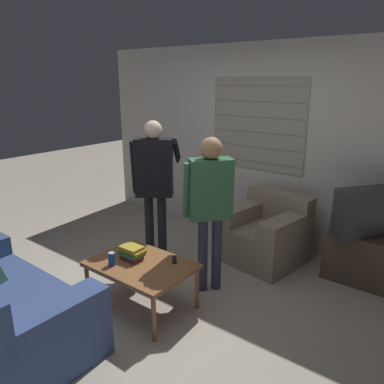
{
  "coord_description": "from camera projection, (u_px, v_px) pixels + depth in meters",
  "views": [
    {
      "loc": [
        2.26,
        -2.36,
        2.1
      ],
      "look_at": [
        0.04,
        0.53,
        1.0
      ],
      "focal_mm": 35.0,
      "sensor_mm": 36.0,
      "label": 1
    }
  ],
  "objects": [
    {
      "name": "person_left_standing",
      "position": [
        154.0,
        177.0,
        4.14
      ],
      "size": [
        0.51,
        0.81,
        1.68
      ],
      "rotation": [
        0.0,
        0.0,
        0.62
      ],
      "color": "black",
      "rests_on": "ground_plane"
    },
    {
      "name": "soda_can",
      "position": [
        112.0,
        259.0,
        3.42
      ],
      "size": [
        0.07,
        0.07,
        0.13
      ],
      "color": "#194C9E",
      "rests_on": "coffee_table"
    },
    {
      "name": "tv",
      "position": [
        373.0,
        211.0,
        3.84
      ],
      "size": [
        0.66,
        0.79,
        0.51
      ],
      "rotation": [
        0.0,
        0.0,
        4.07
      ],
      "color": "#2D2D33",
      "rests_on": "tv_stand"
    },
    {
      "name": "armchair_beige",
      "position": [
        265.0,
        234.0,
        4.48
      ],
      "size": [
        0.97,
        0.93,
        0.79
      ],
      "rotation": [
        0.0,
        0.0,
        2.98
      ],
      "color": "gray",
      "rests_on": "ground_plane"
    },
    {
      "name": "ground_plane",
      "position": [
        156.0,
        300.0,
        3.71
      ],
      "size": [
        16.0,
        16.0,
        0.0
      ],
      "primitive_type": "plane",
      "color": "#B2A893"
    },
    {
      "name": "spare_remote",
      "position": [
        174.0,
        260.0,
        3.52
      ],
      "size": [
        0.12,
        0.12,
        0.02
      ],
      "rotation": [
        0.0,
        0.0,
        0.73
      ],
      "color": "black",
      "rests_on": "coffee_table"
    },
    {
      "name": "person_right_standing",
      "position": [
        210.0,
        197.0,
        3.64
      ],
      "size": [
        0.47,
        0.74,
        1.59
      ],
      "rotation": [
        0.0,
        0.0,
        0.86
      ],
      "color": "#33384C",
      "rests_on": "ground_plane"
    },
    {
      "name": "tv_stand",
      "position": [
        366.0,
        258.0,
        3.99
      ],
      "size": [
        0.81,
        0.45,
        0.54
      ],
      "color": "#4C3D2D",
      "rests_on": "ground_plane"
    },
    {
      "name": "book_stack",
      "position": [
        132.0,
        252.0,
        3.54
      ],
      "size": [
        0.24,
        0.17,
        0.13
      ],
      "color": "maroon",
      "rests_on": "coffee_table"
    },
    {
      "name": "coffee_table",
      "position": [
        141.0,
        267.0,
        3.49
      ],
      "size": [
        0.94,
        0.67,
        0.46
      ],
      "color": "brown",
      "rests_on": "ground_plane"
    },
    {
      "name": "wall_back",
      "position": [
        259.0,
        144.0,
        4.88
      ],
      "size": [
        5.2,
        0.08,
        2.55
      ],
      "color": "silver",
      "rests_on": "ground_plane"
    }
  ]
}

